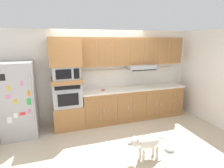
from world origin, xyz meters
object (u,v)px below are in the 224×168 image
at_px(microwave, 66,72).
at_px(dog, 146,143).
at_px(refrigerator, 18,100).
at_px(screwdriver, 103,90).
at_px(dog_food_bowl, 169,149).
at_px(built_in_oven, 67,94).

relative_size(microwave, dog, 0.82).
bearing_deg(refrigerator, screwdriver, 1.33).
distance_m(refrigerator, screwdriver, 2.05).
xyz_separation_m(screwdriver, dog_food_bowl, (0.95, -1.70, -0.90)).
relative_size(refrigerator, dog_food_bowl, 8.80).
bearing_deg(dog, dog_food_bowl, -172.98).
xyz_separation_m(refrigerator, dog_food_bowl, (3.00, -1.65, -0.85)).
bearing_deg(built_in_oven, microwave, -0.77).
xyz_separation_m(microwave, dog, (1.27, -1.83, -1.10)).
distance_m(refrigerator, dog_food_bowl, 3.53).
xyz_separation_m(built_in_oven, screwdriver, (0.94, -0.02, 0.03)).
height_order(refrigerator, microwave, refrigerator).
relative_size(dog, dog_food_bowl, 3.94).
xyz_separation_m(built_in_oven, dog_food_bowl, (1.89, -1.72, -0.87)).
bearing_deg(microwave, refrigerator, -176.51).
bearing_deg(refrigerator, built_in_oven, 3.49).
bearing_deg(dog_food_bowl, refrigerator, 151.12).
height_order(built_in_oven, screwdriver, built_in_oven).
distance_m(refrigerator, microwave, 1.25).
distance_m(microwave, dog_food_bowl, 2.93).
xyz_separation_m(refrigerator, built_in_oven, (1.11, 0.07, 0.02)).
distance_m(built_in_oven, dog_food_bowl, 2.70).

